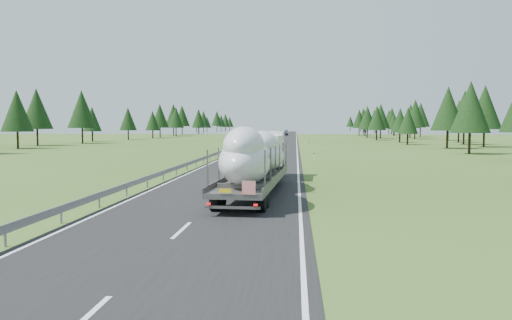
# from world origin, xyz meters

# --- Properties ---
(ground) EXTENTS (400.00, 400.00, 0.00)m
(ground) POSITION_xyz_m (0.00, 0.00, 0.00)
(ground) COLOR #37531B
(ground) RESTS_ON ground
(road_surface) EXTENTS (10.00, 400.00, 0.02)m
(road_surface) POSITION_xyz_m (0.00, 100.00, 0.01)
(road_surface) COLOR black
(road_surface) RESTS_ON ground
(guardrail) EXTENTS (0.10, 400.00, 0.76)m
(guardrail) POSITION_xyz_m (-5.30, 99.94, 0.60)
(guardrail) COLOR slate
(guardrail) RESTS_ON ground
(marker_posts) EXTENTS (0.13, 350.08, 1.00)m
(marker_posts) POSITION_xyz_m (6.50, 155.00, 0.54)
(marker_posts) COLOR silver
(marker_posts) RESTS_ON ground
(highway_sign) EXTENTS (0.08, 0.90, 2.60)m
(highway_sign) POSITION_xyz_m (7.20, 80.00, 1.81)
(highway_sign) COLOR slate
(highway_sign) RESTS_ON ground
(tree_line_right) EXTENTS (27.87, 356.83, 12.44)m
(tree_line_right) POSITION_xyz_m (39.59, 125.17, 6.92)
(tree_line_right) COLOR black
(tree_line_right) RESTS_ON ground
(tree_line_left) EXTENTS (14.55, 356.94, 12.61)m
(tree_line_left) POSITION_xyz_m (-42.71, 149.73, 7.14)
(tree_line_left) COLOR black
(tree_line_left) RESTS_ON ground
(boat_truck) EXTENTS (3.56, 19.42, 4.01)m
(boat_truck) POSITION_xyz_m (2.02, 2.78, 2.16)
(boat_truck) COLOR silver
(boat_truck) RESTS_ON ground
(distant_van) EXTENTS (3.17, 6.08, 1.64)m
(distant_van) POSITION_xyz_m (-1.26, 102.56, 0.82)
(distant_van) COLOR white
(distant_van) RESTS_ON ground
(distant_car_dark) EXTENTS (1.76, 3.93, 1.31)m
(distant_car_dark) POSITION_xyz_m (0.62, 168.15, 0.66)
(distant_car_dark) COLOR black
(distant_car_dark) RESTS_ON ground
(distant_car_blue) EXTENTS (1.98, 4.55, 1.45)m
(distant_car_blue) POSITION_xyz_m (-1.58, 278.13, 0.73)
(distant_car_blue) COLOR #1A2A4B
(distant_car_blue) RESTS_ON ground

